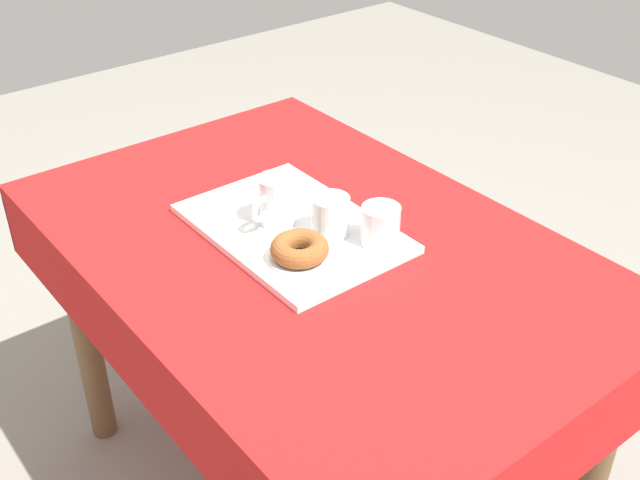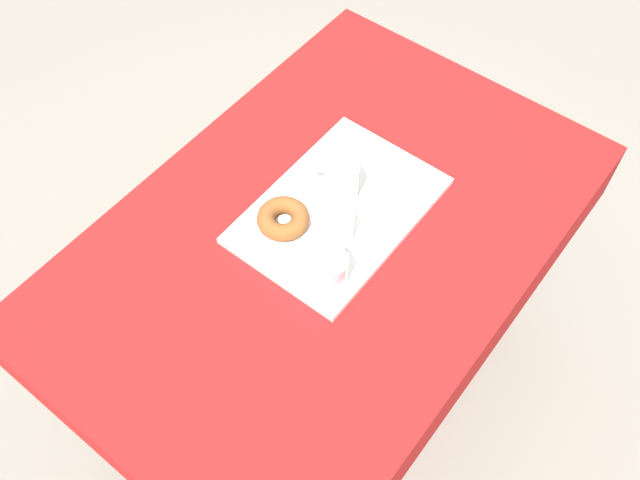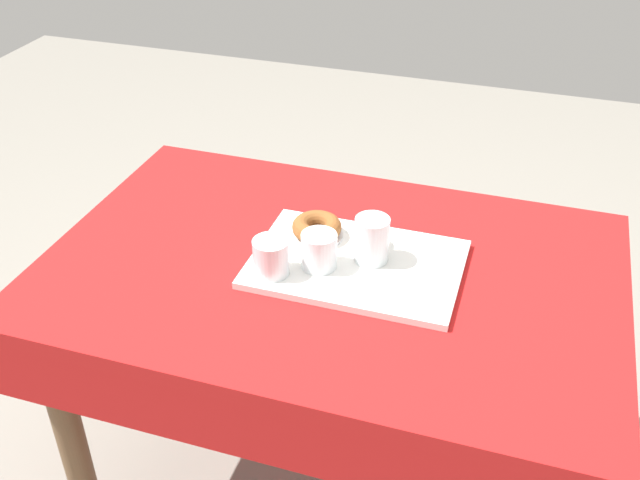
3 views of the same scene
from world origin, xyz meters
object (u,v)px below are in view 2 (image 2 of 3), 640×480
water_glass_near (329,271)px  tea_mug_left (340,182)px  water_glass_far (335,229)px  donut_plate_left (283,225)px  sugar_donut_left (283,219)px  serving_tray (339,210)px  dining_table (326,260)px

water_glass_near → tea_mug_left: bearing=31.3°
tea_mug_left → water_glass_far: 0.11m
donut_plate_left → sugar_donut_left: 0.02m
serving_tray → water_glass_far: (-0.07, -0.04, 0.04)m
dining_table → water_glass_far: size_ratio=15.60×
tea_mug_left → dining_table: bearing=-162.0°
tea_mug_left → serving_tray: bearing=-146.7°
donut_plate_left → sugar_donut_left: bearing=0.0°
serving_tray → water_glass_near: water_glass_near is taller
water_glass_near → donut_plate_left: 0.17m
dining_table → serving_tray: (0.05, 0.01, 0.12)m
donut_plate_left → water_glass_far: bearing=-69.5°
tea_mug_left → sugar_donut_left: bearing=161.4°
sugar_donut_left → water_glass_far: bearing=-69.5°
serving_tray → water_glass_far: water_glass_far is taller
tea_mug_left → water_glass_near: 0.21m
serving_tray → sugar_donut_left: sugar_donut_left is taller
serving_tray → donut_plate_left: size_ratio=3.81×
dining_table → serving_tray: bearing=9.2°
serving_tray → dining_table: bearing=-170.8°
dining_table → water_glass_near: (-0.10, -0.08, 0.16)m
tea_mug_left → donut_plate_left: 0.15m
water_glass_near → donut_plate_left: size_ratio=0.68×
dining_table → tea_mug_left: bearing=18.0°
dining_table → sugar_donut_left: sugar_donut_left is taller
donut_plate_left → water_glass_near: bearing=-106.8°
dining_table → sugar_donut_left: size_ratio=11.15×
donut_plate_left → serving_tray: bearing=-30.1°
dining_table → water_glass_near: size_ratio=15.60×
tea_mug_left → water_glass_far: tea_mug_left is taller
water_glass_far → serving_tray: bearing=30.7°
sugar_donut_left → dining_table: bearing=-52.8°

